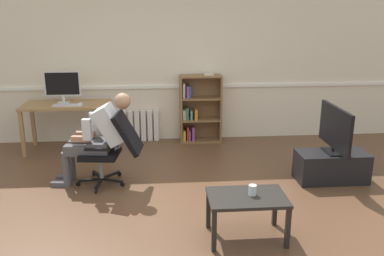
% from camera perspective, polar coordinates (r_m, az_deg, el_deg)
% --- Properties ---
extents(ground_plane, '(18.00, 18.00, 0.00)m').
position_cam_1_polar(ground_plane, '(4.75, -0.98, -11.09)').
color(ground_plane, brown).
extents(back_wall, '(12.00, 0.13, 2.70)m').
position_cam_1_polar(back_wall, '(6.91, -2.49, 9.36)').
color(back_wall, beige).
rests_on(back_wall, ground_plane).
extents(computer_desk, '(1.32, 0.64, 0.76)m').
position_cam_1_polar(computer_desk, '(6.70, -17.03, 2.37)').
color(computer_desk, '#9E7547').
rests_on(computer_desk, ground_plane).
extents(imac_monitor, '(0.55, 0.14, 0.50)m').
position_cam_1_polar(imac_monitor, '(6.70, -17.57, 5.75)').
color(imac_monitor, silver).
rests_on(imac_monitor, computer_desk).
extents(keyboard, '(0.43, 0.12, 0.02)m').
position_cam_1_polar(keyboard, '(6.53, -16.94, 3.06)').
color(keyboard, silver).
rests_on(keyboard, computer_desk).
extents(computer_mouse, '(0.06, 0.10, 0.03)m').
position_cam_1_polar(computer_mouse, '(6.51, -15.25, 3.21)').
color(computer_mouse, white).
rests_on(computer_mouse, computer_desk).
extents(bookshelf, '(0.69, 0.29, 1.15)m').
position_cam_1_polar(bookshelf, '(6.88, 0.81, 2.62)').
color(bookshelf, brown).
rests_on(bookshelf, ground_plane).
extents(radiator, '(0.95, 0.08, 0.53)m').
position_cam_1_polar(radiator, '(7.03, -8.52, 0.29)').
color(radiator, white).
rests_on(radiator, ground_plane).
extents(office_chair, '(0.87, 0.62, 0.95)m').
position_cam_1_polar(office_chair, '(5.27, -10.97, -2.43)').
color(office_chair, black).
rests_on(office_chair, ground_plane).
extents(person_seated, '(1.06, 0.43, 1.20)m').
position_cam_1_polar(person_seated, '(5.28, -12.96, -1.09)').
color(person_seated, '#4C4C51').
rests_on(person_seated, ground_plane).
extents(tv_stand, '(0.90, 0.42, 0.39)m').
position_cam_1_polar(tv_stand, '(5.69, 18.79, -5.08)').
color(tv_stand, black).
rests_on(tv_stand, ground_plane).
extents(tv_screen, '(0.20, 0.89, 0.60)m').
position_cam_1_polar(tv_screen, '(5.53, 19.28, -0.14)').
color(tv_screen, black).
rests_on(tv_screen, tv_stand).
extents(coffee_table, '(0.76, 0.50, 0.45)m').
position_cam_1_polar(coffee_table, '(4.07, 7.65, -10.13)').
color(coffee_table, black).
rests_on(coffee_table, ground_plane).
extents(drinking_glass, '(0.08, 0.08, 0.10)m').
position_cam_1_polar(drinking_glass, '(4.05, 8.41, -8.53)').
color(drinking_glass, silver).
rests_on(drinking_glass, coffee_table).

